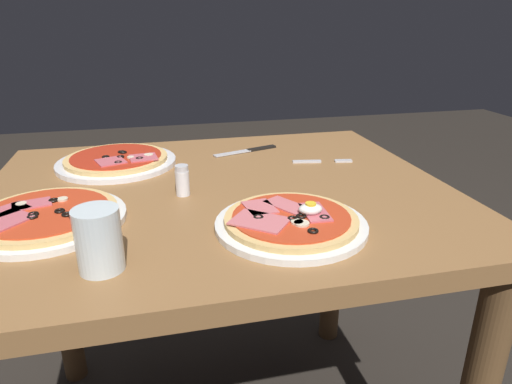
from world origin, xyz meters
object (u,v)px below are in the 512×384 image
knife (250,150)px  water_glass_near (99,244)px  pizza_across_left (45,217)px  salt_shaker (182,180)px  pizza_across_right (117,161)px  dining_table (221,241)px  pizza_foreground (291,222)px  fork (317,161)px

knife → water_glass_near: bearing=-122.1°
pizza_across_left → knife: size_ratio=1.52×
knife → salt_shaker: 0.36m
salt_shaker → knife: bearing=53.9°
pizza_across_right → knife: pizza_across_right is taller
knife → salt_shaker: (-0.21, -0.29, 0.03)m
dining_table → pizza_across_left: pizza_across_left is taller
water_glass_near → knife: (0.36, 0.57, -0.04)m
pizza_across_right → salt_shaker: 0.29m
pizza_across_left → knife: bearing=38.3°
dining_table → pizza_foreground: bearing=-67.3°
water_glass_near → fork: bearing=40.1°
pizza_across_right → fork: pizza_across_right is taller
dining_table → salt_shaker: 0.19m
pizza_foreground → pizza_across_left: size_ratio=0.96×
water_glass_near → fork: 0.67m
pizza_across_left → salt_shaker: size_ratio=4.34×
knife → pizza_across_right: bearing=-173.2°
knife → dining_table: bearing=-115.8°
pizza_foreground → knife: (0.03, 0.50, -0.01)m
pizza_foreground → pizza_across_right: 0.56m
salt_shaker → water_glass_near: bearing=-117.6°
fork → salt_shaker: bearing=-157.5°
pizza_across_right → water_glass_near: bearing=-89.7°
pizza_across_right → knife: (0.36, 0.04, -0.01)m
dining_table → salt_shaker: size_ratio=15.36×
pizza_across_right → pizza_foreground: bearing=-54.4°
pizza_across_left → pizza_across_right: (0.11, 0.33, -0.00)m
dining_table → water_glass_near: (-0.23, -0.30, 0.18)m
salt_shaker → pizza_across_right: bearing=121.0°
pizza_foreground → pizza_across_left: (-0.44, 0.13, -0.00)m
pizza_across_left → knife: pizza_across_left is taller
fork → knife: (-0.15, 0.14, 0.00)m
dining_table → water_glass_near: water_glass_near is taller
pizza_foreground → fork: bearing=62.7°
dining_table → knife: (0.13, 0.27, 0.14)m
pizza_foreground → fork: 0.40m
pizza_across_left → pizza_across_right: bearing=71.2°
knife → salt_shaker: salt_shaker is taller
pizza_foreground → pizza_across_right: pizza_foreground is taller
dining_table → pizza_across_left: (-0.34, -0.10, 0.14)m
fork → knife: knife is taller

